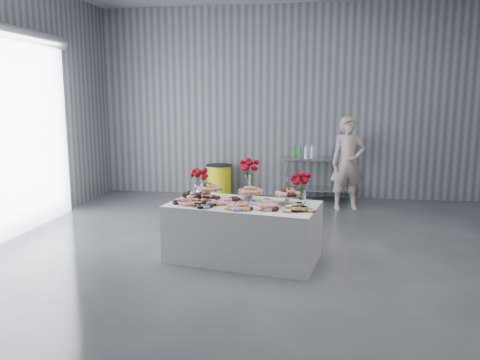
% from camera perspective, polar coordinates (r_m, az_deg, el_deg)
% --- Properties ---
extents(ground, '(9.00, 9.00, 0.00)m').
position_cam_1_polar(ground, '(5.92, 3.03, -10.81)').
color(ground, '#35383D').
rests_on(ground, ground).
extents(room_walls, '(8.04, 9.04, 4.02)m').
position_cam_1_polar(room_walls, '(5.67, 0.49, 15.43)').
color(room_walls, gray).
rests_on(room_walls, ground).
extents(display_table, '(2.05, 1.33, 0.75)m').
position_cam_1_polar(display_table, '(6.16, 0.42, -6.30)').
color(display_table, silver).
rests_on(display_table, ground).
extents(prep_table, '(1.50, 0.60, 0.90)m').
position_cam_1_polar(prep_table, '(9.73, 9.51, 1.09)').
color(prep_table, silver).
rests_on(prep_table, ground).
extents(donut_mounds, '(1.92, 1.11, 0.09)m').
position_cam_1_polar(donut_mounds, '(6.01, 0.36, -2.58)').
color(donut_mounds, '#DFAF51').
rests_on(donut_mounds, display_table).
extents(cake_stand_left, '(0.36, 0.36, 0.17)m').
position_cam_1_polar(cake_stand_left, '(6.36, -3.84, -1.02)').
color(cake_stand_left, silver).
rests_on(cake_stand_left, display_table).
extents(cake_stand_mid, '(0.36, 0.36, 0.17)m').
position_cam_1_polar(cake_stand_mid, '(6.16, 1.31, -1.37)').
color(cake_stand_mid, silver).
rests_on(cake_stand_mid, display_table).
extents(cake_stand_right, '(0.36, 0.36, 0.17)m').
position_cam_1_polar(cake_stand_right, '(6.03, 5.85, -1.67)').
color(cake_stand_right, silver).
rests_on(cake_stand_right, display_table).
extents(danish_pile, '(0.48, 0.48, 0.11)m').
position_cam_1_polar(danish_pile, '(5.72, 7.09, -3.20)').
color(danish_pile, white).
rests_on(danish_pile, display_table).
extents(bouquet_left, '(0.26, 0.26, 0.42)m').
position_cam_1_polar(bouquet_left, '(6.50, -5.14, 0.61)').
color(bouquet_left, white).
rests_on(bouquet_left, display_table).
extents(bouquet_right, '(0.26, 0.26, 0.42)m').
position_cam_1_polar(bouquet_right, '(6.11, 7.56, -0.05)').
color(bouquet_right, white).
rests_on(bouquet_right, display_table).
extents(bouquet_center, '(0.26, 0.26, 0.57)m').
position_cam_1_polar(bouquet_center, '(6.33, 1.01, 1.15)').
color(bouquet_center, silver).
rests_on(bouquet_center, display_table).
extents(water_jug, '(0.28, 0.28, 0.55)m').
position_cam_1_polar(water_jug, '(9.68, 12.56, 4.11)').
color(water_jug, '#3F68D8').
rests_on(water_jug, prep_table).
extents(drink_bottles, '(0.54, 0.08, 0.27)m').
position_cam_1_polar(drink_bottles, '(9.57, 7.67, 3.51)').
color(drink_bottles, '#268C33').
rests_on(drink_bottles, prep_table).
extents(person, '(0.71, 0.53, 1.77)m').
position_cam_1_polar(person, '(9.07, 13.01, 2.02)').
color(person, '#CC8C93').
rests_on(person, ground).
extents(trash_barrel, '(0.55, 0.55, 0.70)m').
position_cam_1_polar(trash_barrel, '(9.96, -2.56, -0.13)').
color(trash_barrel, '#FBEF15').
rests_on(trash_barrel, ground).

